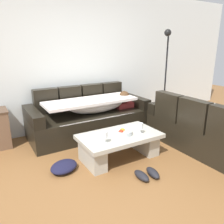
% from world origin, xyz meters
% --- Properties ---
extents(ground_plane, '(14.00, 14.00, 0.00)m').
position_xyz_m(ground_plane, '(0.00, 0.00, 0.00)').
color(ground_plane, brown).
extents(back_wall, '(9.00, 0.10, 2.70)m').
position_xyz_m(back_wall, '(0.00, 2.15, 1.35)').
color(back_wall, white).
rests_on(back_wall, ground_plane).
extents(couch_along_wall, '(2.24, 0.92, 0.88)m').
position_xyz_m(couch_along_wall, '(0.21, 1.62, 0.33)').
color(couch_along_wall, black).
rests_on(couch_along_wall, ground_plane).
extents(couch_near_window, '(0.92, 1.96, 0.88)m').
position_xyz_m(couch_near_window, '(1.53, 0.00, 0.34)').
color(couch_near_window, black).
rests_on(couch_near_window, ground_plane).
extents(coffee_table, '(1.20, 0.68, 0.38)m').
position_xyz_m(coffee_table, '(0.15, 0.49, 0.24)').
color(coffee_table, '#B6B3A3').
rests_on(coffee_table, ground_plane).
extents(fruit_bowl, '(0.28, 0.28, 0.10)m').
position_xyz_m(fruit_bowl, '(0.18, 0.46, 0.42)').
color(fruit_bowl, silver).
rests_on(fruit_bowl, coffee_table).
extents(wine_glass_near_left, '(0.07, 0.07, 0.17)m').
position_xyz_m(wine_glass_near_left, '(-0.19, 0.33, 0.50)').
color(wine_glass_near_left, silver).
rests_on(wine_glass_near_left, coffee_table).
extents(wine_glass_near_right, '(0.07, 0.07, 0.17)m').
position_xyz_m(wine_glass_near_right, '(0.43, 0.35, 0.50)').
color(wine_glass_near_right, silver).
rests_on(wine_glass_near_right, coffee_table).
extents(open_magazine, '(0.30, 0.24, 0.01)m').
position_xyz_m(open_magazine, '(0.44, 0.60, 0.39)').
color(open_magazine, white).
rests_on(open_magazine, coffee_table).
extents(floor_lamp, '(0.33, 0.31, 1.95)m').
position_xyz_m(floor_lamp, '(1.93, 1.46, 1.12)').
color(floor_lamp, black).
rests_on(floor_lamp, ground_plane).
extents(pair_of_shoes, '(0.32, 0.30, 0.09)m').
position_xyz_m(pair_of_shoes, '(0.17, -0.15, 0.04)').
color(pair_of_shoes, black).
rests_on(pair_of_shoes, ground_plane).
extents(crumpled_garment, '(0.51, 0.48, 0.12)m').
position_xyz_m(crumpled_garment, '(-0.71, 0.56, 0.06)').
color(crumpled_garment, '#191933').
rests_on(crumpled_garment, ground_plane).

